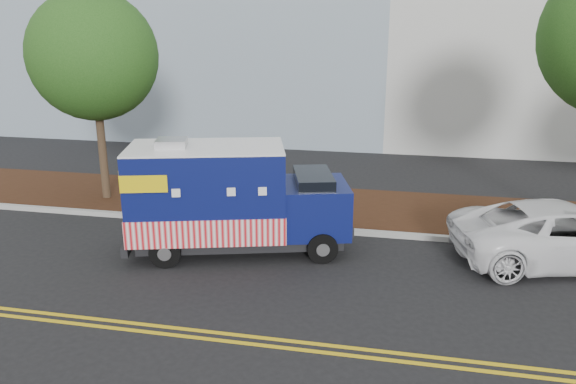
# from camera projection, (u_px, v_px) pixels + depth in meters

# --- Properties ---
(ground) EXTENTS (120.00, 120.00, 0.00)m
(ground) POSITION_uv_depth(u_px,v_px,m) (286.00, 248.00, 14.94)
(ground) COLOR black
(ground) RESTS_ON ground
(curb) EXTENTS (120.00, 0.18, 0.15)m
(curb) POSITION_uv_depth(u_px,v_px,m) (296.00, 228.00, 16.23)
(curb) COLOR #9E9E99
(curb) RESTS_ON ground
(mulch_strip) EXTENTS (120.00, 4.00, 0.15)m
(mulch_strip) POSITION_uv_depth(u_px,v_px,m) (309.00, 206.00, 18.20)
(mulch_strip) COLOR black
(mulch_strip) RESTS_ON ground
(centerline_near) EXTENTS (120.00, 0.10, 0.01)m
(centerline_near) POSITION_uv_depth(u_px,v_px,m) (238.00, 335.00, 10.77)
(centerline_near) COLOR gold
(centerline_near) RESTS_ON ground
(centerline_far) EXTENTS (120.00, 0.10, 0.01)m
(centerline_far) POSITION_uv_depth(u_px,v_px,m) (234.00, 342.00, 10.54)
(centerline_far) COLOR gold
(centerline_far) RESTS_ON ground
(tree_a) EXTENTS (4.03, 4.03, 6.79)m
(tree_a) POSITION_uv_depth(u_px,v_px,m) (93.00, 56.00, 17.52)
(tree_a) COLOR #38281C
(tree_a) RESTS_ON ground
(sign_post) EXTENTS (0.06, 0.06, 2.40)m
(sign_post) POSITION_uv_depth(u_px,v_px,m) (217.00, 184.00, 16.52)
(sign_post) COLOR #473828
(sign_post) RESTS_ON ground
(food_truck) EXTENTS (6.03, 3.53, 3.01)m
(food_truck) POSITION_uv_depth(u_px,v_px,m) (227.00, 201.00, 14.43)
(food_truck) COLOR black
(food_truck) RESTS_ON ground
(white_car) EXTENTS (5.95, 3.77, 1.53)m
(white_car) POSITION_uv_depth(u_px,v_px,m) (566.00, 234.00, 13.83)
(white_car) COLOR white
(white_car) RESTS_ON ground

